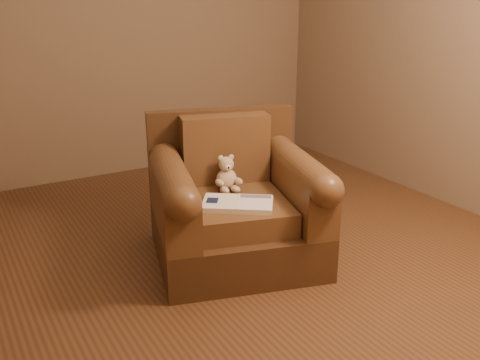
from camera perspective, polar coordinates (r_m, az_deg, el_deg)
floor at (r=3.44m, az=-1.77°, el=-8.20°), size 4.00×4.00×0.00m
armchair at (r=3.33m, az=-0.61°, el=-2.71°), size 1.19×1.15×0.87m
teddy_bear at (r=3.34m, az=-1.39°, el=0.37°), size 0.16×0.19×0.23m
guidebook at (r=3.10m, az=-0.27°, el=-2.55°), size 0.47×0.43×0.03m
side_table at (r=3.99m, az=2.51°, el=0.01°), size 0.36×0.36×0.50m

